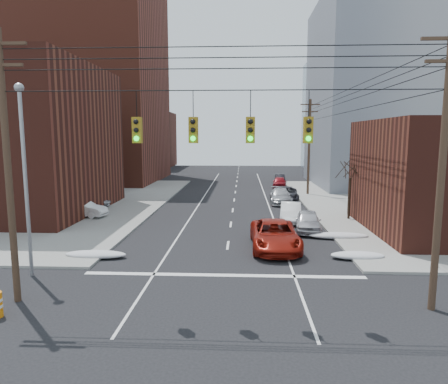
# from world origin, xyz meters

# --- Properties ---
(ground) EXTENTS (160.00, 160.00, 0.00)m
(ground) POSITION_xyz_m (0.00, 0.00, 0.00)
(ground) COLOR black
(ground) RESTS_ON ground
(building_brick_tall) EXTENTS (24.00, 20.00, 30.00)m
(building_brick_tall) POSITION_xyz_m (-24.00, 48.00, 15.00)
(building_brick_tall) COLOR maroon
(building_brick_tall) RESTS_ON ground
(building_brick_far) EXTENTS (22.00, 18.00, 12.00)m
(building_brick_far) POSITION_xyz_m (-26.00, 74.00, 6.00)
(building_brick_far) COLOR #4F2017
(building_brick_far) RESTS_ON ground
(building_office) EXTENTS (22.00, 20.00, 25.00)m
(building_office) POSITION_xyz_m (22.00, 44.00, 12.50)
(building_office) COLOR gray
(building_office) RESTS_ON ground
(building_glass) EXTENTS (20.00, 18.00, 22.00)m
(building_glass) POSITION_xyz_m (24.00, 70.00, 11.00)
(building_glass) COLOR gray
(building_glass) RESTS_ON ground
(utility_pole_left) EXTENTS (2.20, 0.28, 11.00)m
(utility_pole_left) POSITION_xyz_m (-8.50, 3.00, 5.78)
(utility_pole_left) COLOR #473323
(utility_pole_left) RESTS_ON ground
(utility_pole_right) EXTENTS (2.20, 0.28, 11.00)m
(utility_pole_right) POSITION_xyz_m (8.50, 3.00, 5.78)
(utility_pole_right) COLOR #473323
(utility_pole_right) RESTS_ON ground
(utility_pole_far) EXTENTS (2.20, 0.28, 11.00)m
(utility_pole_far) POSITION_xyz_m (8.50, 34.00, 5.78)
(utility_pole_far) COLOR #473323
(utility_pole_far) RESTS_ON ground
(traffic_signals) EXTENTS (17.00, 0.42, 2.02)m
(traffic_signals) POSITION_xyz_m (0.10, 2.97, 7.17)
(traffic_signals) COLOR black
(traffic_signals) RESTS_ON ground
(street_light) EXTENTS (0.44, 0.44, 9.32)m
(street_light) POSITION_xyz_m (-9.50, 6.00, 5.54)
(street_light) COLOR gray
(street_light) RESTS_ON ground
(bare_tree) EXTENTS (2.09, 2.20, 4.93)m
(bare_tree) POSITION_xyz_m (9.59, 20.00, 2.32)
(bare_tree) COLOR black
(bare_tree) RESTS_ON ground
(snow_nw) EXTENTS (3.50, 1.08, 0.42)m
(snow_nw) POSITION_xyz_m (-7.40, 9.00, 0.21)
(snow_nw) COLOR silver
(snow_nw) RESTS_ON ground
(snow_ne) EXTENTS (3.00, 1.08, 0.42)m
(snow_ne) POSITION_xyz_m (7.40, 9.50, 0.21)
(snow_ne) COLOR silver
(snow_ne) RESTS_ON ground
(snow_east_far) EXTENTS (4.00, 1.08, 0.42)m
(snow_east_far) POSITION_xyz_m (7.40, 14.00, 0.21)
(snow_east_far) COLOR silver
(snow_east_far) RESTS_ON ground
(red_pickup) EXTENTS (2.93, 6.16, 1.70)m
(red_pickup) POSITION_xyz_m (2.90, 11.39, 0.85)
(red_pickup) COLOR maroon
(red_pickup) RESTS_ON ground
(parked_car_a) EXTENTS (2.20, 4.54, 1.49)m
(parked_car_a) POSITION_xyz_m (5.66, 16.06, 0.75)
(parked_car_a) COLOR silver
(parked_car_a) RESTS_ON ground
(parked_car_b) EXTENTS (2.15, 4.74, 1.51)m
(parked_car_b) POSITION_xyz_m (4.81, 19.33, 0.75)
(parked_car_b) COLOR white
(parked_car_b) RESTS_ON ground
(parked_car_c) EXTENTS (2.88, 5.64, 1.52)m
(parked_car_c) POSITION_xyz_m (5.48, 29.40, 0.76)
(parked_car_c) COLOR black
(parked_car_c) RESTS_ON ground
(parked_car_d) EXTENTS (2.26, 5.25, 1.51)m
(parked_car_d) POSITION_xyz_m (4.80, 28.11, 0.75)
(parked_car_d) COLOR #A1A2A5
(parked_car_d) RESTS_ON ground
(parked_car_e) EXTENTS (2.18, 4.46, 1.46)m
(parked_car_e) POSITION_xyz_m (5.81, 40.59, 0.73)
(parked_car_e) COLOR maroon
(parked_car_e) RESTS_ON ground
(parked_car_f) EXTENTS (1.35, 3.78, 1.24)m
(parked_car_f) POSITION_xyz_m (6.40, 46.52, 0.62)
(parked_car_f) COLOR black
(parked_car_f) RESTS_ON ground
(lot_car_a) EXTENTS (4.28, 2.16, 1.35)m
(lot_car_a) POSITION_xyz_m (-12.47, 19.72, 0.82)
(lot_car_a) COLOR silver
(lot_car_a) RESTS_ON sidewalk_nw
(lot_car_b) EXTENTS (4.79, 3.28, 1.22)m
(lot_car_b) POSITION_xyz_m (-13.81, 23.93, 0.76)
(lot_car_b) COLOR #B1B1B6
(lot_car_b) RESTS_ON sidewalk_nw
(lot_car_d) EXTENTS (4.06, 2.53, 1.29)m
(lot_car_d) POSITION_xyz_m (-18.50, 26.86, 0.79)
(lot_car_d) COLOR silver
(lot_car_d) RESTS_ON sidewalk_nw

